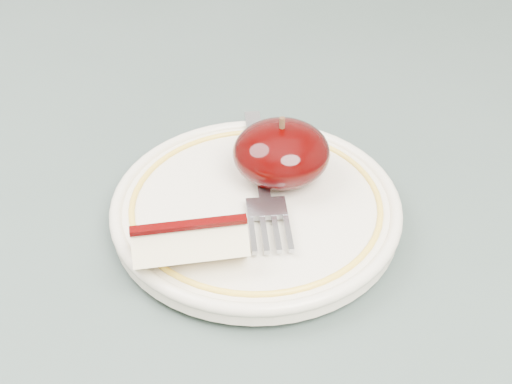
{
  "coord_description": "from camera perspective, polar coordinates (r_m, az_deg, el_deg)",
  "views": [
    {
      "loc": [
        -0.01,
        -0.34,
        1.09
      ],
      "look_at": [
        0.03,
        0.04,
        0.78
      ],
      "focal_mm": 50.0,
      "sensor_mm": 36.0,
      "label": 1
    }
  ],
  "objects": [
    {
      "name": "plate",
      "position": [
        0.5,
        0.0,
        -1.25
      ],
      "size": [
        0.2,
        0.2,
        0.02
      ],
      "color": "beige",
      "rests_on": "table"
    },
    {
      "name": "fork",
      "position": [
        0.51,
        0.48,
        1.07
      ],
      "size": [
        0.03,
        0.16,
        0.0
      ],
      "rotation": [
        0.0,
        0.0,
        1.55
      ],
      "color": "gray",
      "rests_on": "plate"
    },
    {
      "name": "table",
      "position": [
        0.54,
        -2.68,
        -12.38
      ],
      "size": [
        0.9,
        0.9,
        0.75
      ],
      "color": "brown",
      "rests_on": "ground"
    },
    {
      "name": "apple_half",
      "position": [
        0.5,
        2.04,
        3.15
      ],
      "size": [
        0.07,
        0.07,
        0.05
      ],
      "color": "black",
      "rests_on": "plate"
    },
    {
      "name": "apple_wedge",
      "position": [
        0.44,
        -5.28,
        -4.22
      ],
      "size": [
        0.07,
        0.03,
        0.03
      ],
      "rotation": [
        0.0,
        0.0,
        0.06
      ],
      "color": "beige",
      "rests_on": "plate"
    }
  ]
}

